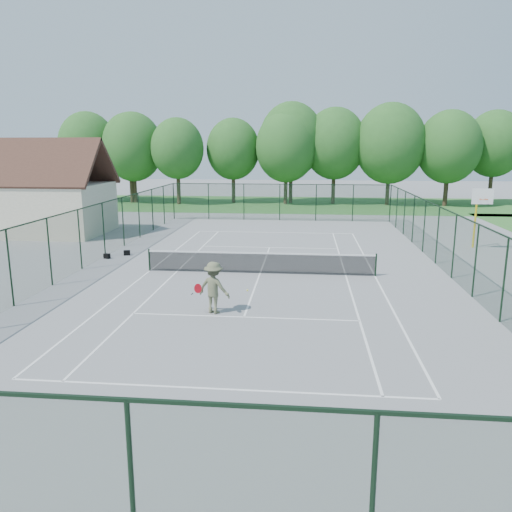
% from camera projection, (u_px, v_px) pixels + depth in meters
% --- Properties ---
extents(ground, '(140.00, 140.00, 0.00)m').
position_uv_depth(ground, '(260.00, 273.00, 24.20)').
color(ground, gray).
rests_on(ground, ground).
extents(grass_far, '(80.00, 16.00, 0.01)m').
position_uv_depth(grass_far, '(285.00, 204.00, 53.36)').
color(grass_far, '#3A7931').
rests_on(grass_far, ground).
extents(court_lines, '(11.05, 23.85, 0.01)m').
position_uv_depth(court_lines, '(260.00, 273.00, 24.20)').
color(court_lines, white).
rests_on(court_lines, ground).
extents(tennis_net, '(11.08, 0.08, 1.10)m').
position_uv_depth(tennis_net, '(260.00, 262.00, 24.07)').
color(tennis_net, black).
rests_on(tennis_net, ground).
extents(fence_enclosure, '(18.05, 36.05, 3.02)m').
position_uv_depth(fence_enclosure, '(260.00, 242.00, 23.86)').
color(fence_enclosure, '#183B22').
rests_on(fence_enclosure, ground).
extents(utility_building, '(8.60, 6.27, 6.63)m').
position_uv_depth(utility_building, '(45.00, 189.00, 34.79)').
color(utility_building, beige).
rests_on(utility_building, ground).
extents(tree_line_far, '(39.40, 6.40, 9.70)m').
position_uv_depth(tree_line_far, '(286.00, 147.00, 52.07)').
color(tree_line_far, '#403020').
rests_on(tree_line_far, ground).
extents(basketball_goal, '(1.20, 1.43, 3.65)m').
position_uv_depth(basketball_goal, '(479.00, 206.00, 29.37)').
color(basketball_goal, gold).
rests_on(basketball_goal, ground).
extents(sports_bag_a, '(0.39, 0.31, 0.27)m').
position_uv_depth(sports_bag_a, '(107.00, 256.00, 27.41)').
color(sports_bag_a, black).
rests_on(sports_bag_a, ground).
extents(sports_bag_b, '(0.40, 0.31, 0.28)m').
position_uv_depth(sports_bag_b, '(127.00, 253.00, 28.23)').
color(sports_bag_b, black).
rests_on(sports_bag_b, ground).
extents(tennis_player, '(2.11, 1.09, 1.93)m').
position_uv_depth(tennis_player, '(214.00, 288.00, 18.26)').
color(tennis_player, '#5E6144').
rests_on(tennis_player, ground).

